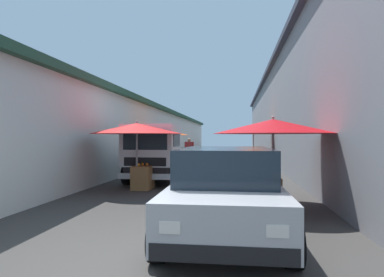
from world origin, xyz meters
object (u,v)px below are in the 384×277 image
at_px(hatchback_car, 226,190).
at_px(vendor_in_shade, 189,149).
at_px(fruit_stall_near_right, 162,138).
at_px(delivery_truck, 157,154).
at_px(vendor_by_crates, 166,149).
at_px(fruit_stall_far_left, 137,134).
at_px(fruit_stall_far_right, 272,134).
at_px(fruit_stall_mid_lane, 253,135).

xyz_separation_m(hatchback_car, vendor_in_shade, (14.15, 2.67, 0.18)).
relative_size(fruit_stall_near_right, vendor_in_shade, 1.68).
xyz_separation_m(fruit_stall_near_right, hatchback_car, (-10.10, -3.43, -0.87)).
bearing_deg(hatchback_car, delivery_truck, 24.01).
bearing_deg(vendor_by_crates, fruit_stall_far_left, -173.11).
xyz_separation_m(fruit_stall_near_right, delivery_truck, (-4.08, -0.75, -0.56)).
height_order(fruit_stall_far_left, vendor_in_shade, fruit_stall_far_left).
height_order(fruit_stall_near_right, fruit_stall_far_right, fruit_stall_far_right).
relative_size(fruit_stall_near_right, fruit_stall_far_right, 0.95).
height_order(fruit_stall_far_right, delivery_truck, fruit_stall_far_right).
xyz_separation_m(fruit_stall_far_right, vendor_in_shade, (11.79, 3.70, -0.80)).
relative_size(vendor_by_crates, vendor_in_shade, 1.01).
bearing_deg(fruit_stall_near_right, hatchback_car, -161.25).
relative_size(delivery_truck, vendor_by_crates, 3.08).
distance_m(fruit_stall_near_right, fruit_stall_far_right, 8.93).
height_order(fruit_stall_far_left, hatchback_car, fruit_stall_far_left).
bearing_deg(fruit_stall_mid_lane, fruit_stall_far_left, 157.40).
bearing_deg(vendor_by_crates, fruit_stall_near_right, -170.60).
relative_size(delivery_truck, vendor_in_shade, 3.11).
bearing_deg(fruit_stall_far_right, fruit_stall_far_left, 63.72).
relative_size(fruit_stall_near_right, fruit_stall_mid_lane, 1.11).
bearing_deg(vendor_by_crates, fruit_stall_far_right, -155.71).
bearing_deg(vendor_in_shade, fruit_stall_mid_lane, -91.77).
relative_size(fruit_stall_far_right, vendor_by_crates, 1.77).
relative_size(fruit_stall_near_right, vendor_by_crates, 1.67).
bearing_deg(fruit_stall_far_left, fruit_stall_far_right, -116.28).
xyz_separation_m(fruit_stall_mid_lane, delivery_truck, (-8.01, 3.86, -0.77)).
height_order(hatchback_car, delivery_truck, delivery_truck).
distance_m(fruit_stall_mid_lane, fruit_stall_far_left, 10.56).
xyz_separation_m(fruit_stall_far_right, delivery_truck, (3.66, 3.71, -0.68)).
height_order(fruit_stall_far_right, vendor_by_crates, fruit_stall_far_right).
distance_m(fruit_stall_near_right, delivery_truck, 4.18).
bearing_deg(hatchback_car, vendor_in_shade, 10.70).
bearing_deg(fruit_stall_mid_lane, fruit_stall_near_right, 130.46).
height_order(fruit_stall_near_right, vendor_by_crates, fruit_stall_near_right).
bearing_deg(fruit_stall_near_right, vendor_in_shade, -10.57).
relative_size(fruit_stall_mid_lane, hatchback_car, 0.62).
bearing_deg(hatchback_car, fruit_stall_far_left, 33.88).
height_order(fruit_stall_near_right, delivery_truck, fruit_stall_near_right).
distance_m(fruit_stall_near_right, fruit_stall_mid_lane, 6.06).
distance_m(fruit_stall_far_right, vendor_in_shade, 12.38).
distance_m(delivery_truck, vendor_by_crates, 7.55).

